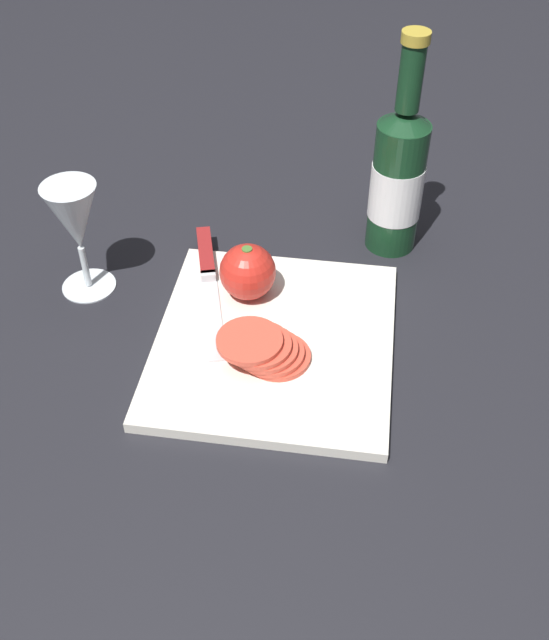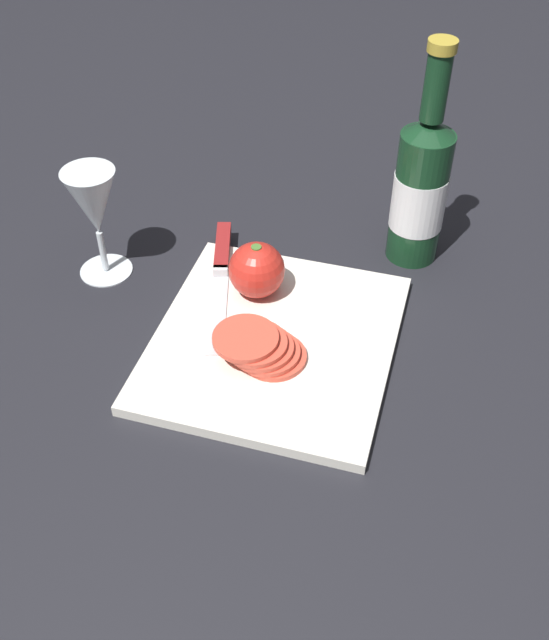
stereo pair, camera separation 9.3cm
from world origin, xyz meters
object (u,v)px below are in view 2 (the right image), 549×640
at_px(wine_bottle, 420,188).
at_px(wine_glass, 93,208).
at_px(whole_tomato, 257,270).
at_px(tomato_slice_stack_near, 261,348).
at_px(knife, 222,260).

bearing_deg(wine_bottle, wine_glass, -68.38).
bearing_deg(wine_glass, wine_bottle, 111.62).
distance_m(whole_tomato, tomato_slice_stack_near, 0.13).
bearing_deg(wine_bottle, knife, -64.98).
distance_m(wine_glass, whole_tomato, 0.23).
bearing_deg(tomato_slice_stack_near, knife, -146.46).
height_order(wine_glass, whole_tomato, wine_glass).
relative_size(wine_glass, tomato_slice_stack_near, 1.46).
bearing_deg(whole_tomato, tomato_slice_stack_near, 19.19).
distance_m(wine_bottle, whole_tomato, 0.25).
height_order(whole_tomato, knife, whole_tomato).
height_order(wine_bottle, whole_tomato, wine_bottle).
relative_size(wine_bottle, knife, 1.23).
xyz_separation_m(wine_bottle, whole_tomato, (0.16, -0.19, -0.06)).
xyz_separation_m(wine_bottle, knife, (0.12, -0.25, -0.09)).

